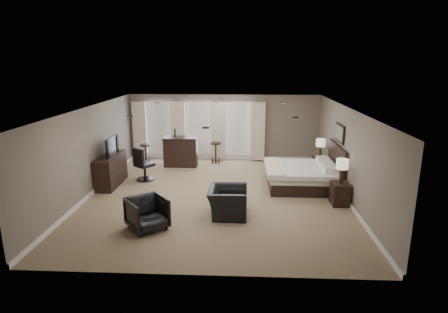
{
  "coord_description": "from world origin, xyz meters",
  "views": [
    {
      "loc": [
        0.74,
        -10.45,
        3.92
      ],
      "look_at": [
        0.2,
        0.4,
        1.1
      ],
      "focal_mm": 30.0,
      "sensor_mm": 36.0,
      "label": 1
    }
  ],
  "objects_px": {
    "nightstand_far": "(319,166)",
    "bar_stool_right": "(216,153)",
    "bed": "(301,166)",
    "lamp_near": "(342,171)",
    "tv": "(110,153)",
    "desk_chair": "(144,164)",
    "dresser": "(111,170)",
    "bar_counter": "(181,151)",
    "armchair_far": "(147,212)",
    "bar_stool_left": "(146,154)",
    "nightstand_near": "(340,194)",
    "lamp_far": "(320,148)",
    "armchair_near": "(228,197)"
  },
  "relations": [
    {
      "from": "bar_stool_right",
      "to": "desk_chair",
      "type": "height_order",
      "value": "desk_chair"
    },
    {
      "from": "nightstand_far",
      "to": "bar_counter",
      "type": "relative_size",
      "value": 0.46
    },
    {
      "from": "nightstand_far",
      "to": "bar_stool_right",
      "type": "bearing_deg",
      "value": 162.9
    },
    {
      "from": "nightstand_far",
      "to": "tv",
      "type": "relative_size",
      "value": 0.56
    },
    {
      "from": "nightstand_far",
      "to": "armchair_near",
      "type": "bearing_deg",
      "value": -129.3
    },
    {
      "from": "lamp_far",
      "to": "armchair_near",
      "type": "distance_m",
      "value": 4.89
    },
    {
      "from": "bed",
      "to": "lamp_near",
      "type": "height_order",
      "value": "bed"
    },
    {
      "from": "nightstand_near",
      "to": "armchair_far",
      "type": "xyz_separation_m",
      "value": [
        -4.96,
        -1.8,
        0.12
      ]
    },
    {
      "from": "armchair_near",
      "to": "bar_stool_right",
      "type": "bearing_deg",
      "value": 8.29
    },
    {
      "from": "lamp_far",
      "to": "bar_counter",
      "type": "distance_m",
      "value": 5.11
    },
    {
      "from": "nightstand_far",
      "to": "desk_chair",
      "type": "distance_m",
      "value": 6.06
    },
    {
      "from": "dresser",
      "to": "bar_counter",
      "type": "height_order",
      "value": "bar_counter"
    },
    {
      "from": "nightstand_near",
      "to": "desk_chair",
      "type": "distance_m",
      "value": 6.27
    },
    {
      "from": "bar_stool_right",
      "to": "desk_chair",
      "type": "bearing_deg",
      "value": -135.86
    },
    {
      "from": "desk_chair",
      "to": "lamp_near",
      "type": "bearing_deg",
      "value": -161.87
    },
    {
      "from": "armchair_near",
      "to": "bar_counter",
      "type": "xyz_separation_m",
      "value": [
        -1.95,
        4.56,
        0.07
      ]
    },
    {
      "from": "bar_stool_left",
      "to": "bar_stool_right",
      "type": "height_order",
      "value": "bar_stool_right"
    },
    {
      "from": "bar_stool_left",
      "to": "bar_stool_right",
      "type": "relative_size",
      "value": 0.94
    },
    {
      "from": "lamp_near",
      "to": "bar_stool_left",
      "type": "distance_m",
      "value": 7.48
    },
    {
      "from": "bed",
      "to": "lamp_near",
      "type": "xyz_separation_m",
      "value": [
        0.89,
        -1.45,
        0.28
      ]
    },
    {
      "from": "lamp_far",
      "to": "desk_chair",
      "type": "xyz_separation_m",
      "value": [
        -5.97,
        -1.01,
        -0.36
      ]
    },
    {
      "from": "dresser",
      "to": "bar_counter",
      "type": "relative_size",
      "value": 1.31
    },
    {
      "from": "lamp_near",
      "to": "nightstand_near",
      "type": "bearing_deg",
      "value": 0.0
    },
    {
      "from": "bar_stool_right",
      "to": "nightstand_near",
      "type": "bearing_deg",
      "value": -47.26
    },
    {
      "from": "bar_counter",
      "to": "bar_stool_right",
      "type": "distance_m",
      "value": 1.35
    },
    {
      "from": "bar_stool_right",
      "to": "bar_counter",
      "type": "bearing_deg",
      "value": -164.46
    },
    {
      "from": "desk_chair",
      "to": "bar_stool_left",
      "type": "bearing_deg",
      "value": -40.9
    },
    {
      "from": "tv",
      "to": "desk_chair",
      "type": "xyz_separation_m",
      "value": [
        0.95,
        0.54,
        -0.48
      ]
    },
    {
      "from": "lamp_far",
      "to": "nightstand_near",
      "type": "bearing_deg",
      "value": -90.0
    },
    {
      "from": "dresser",
      "to": "bar_counter",
      "type": "bearing_deg",
      "value": 51.17
    },
    {
      "from": "bed",
      "to": "lamp_near",
      "type": "relative_size",
      "value": 3.17
    },
    {
      "from": "nightstand_far",
      "to": "bar_stool_right",
      "type": "distance_m",
      "value": 3.92
    },
    {
      "from": "lamp_far",
      "to": "armchair_near",
      "type": "height_order",
      "value": "lamp_far"
    },
    {
      "from": "bar_stool_left",
      "to": "armchair_far",
      "type": "bearing_deg",
      "value": -75.33
    },
    {
      "from": "nightstand_far",
      "to": "dresser",
      "type": "xyz_separation_m",
      "value": [
        -6.92,
        -1.55,
        0.19
      ]
    },
    {
      "from": "dresser",
      "to": "nightstand_far",
      "type": "bearing_deg",
      "value": 12.6
    },
    {
      "from": "bar_counter",
      "to": "bar_stool_right",
      "type": "xyz_separation_m",
      "value": [
        1.29,
        0.36,
        -0.14
      ]
    },
    {
      "from": "dresser",
      "to": "desk_chair",
      "type": "xyz_separation_m",
      "value": [
        0.95,
        0.54,
        0.07
      ]
    },
    {
      "from": "nightstand_far",
      "to": "bar_counter",
      "type": "xyz_separation_m",
      "value": [
        -5.04,
        0.79,
        0.26
      ]
    },
    {
      "from": "bar_counter",
      "to": "desk_chair",
      "type": "xyz_separation_m",
      "value": [
        -0.93,
        -1.8,
        0.0
      ]
    },
    {
      "from": "dresser",
      "to": "tv",
      "type": "bearing_deg",
      "value": 0.0
    },
    {
      "from": "nightstand_far",
      "to": "tv",
      "type": "xyz_separation_m",
      "value": [
        -6.92,
        -1.55,
        0.75
      ]
    },
    {
      "from": "tv",
      "to": "lamp_near",
      "type": "bearing_deg",
      "value": -101.06
    },
    {
      "from": "armchair_near",
      "to": "bar_counter",
      "type": "height_order",
      "value": "bar_counter"
    },
    {
      "from": "tv",
      "to": "bar_counter",
      "type": "bearing_deg",
      "value": -38.83
    },
    {
      "from": "bar_counter",
      "to": "lamp_near",
      "type": "bearing_deg",
      "value": -36.23
    },
    {
      "from": "bed",
      "to": "bar_counter",
      "type": "relative_size",
      "value": 1.69
    },
    {
      "from": "nightstand_far",
      "to": "lamp_near",
      "type": "height_order",
      "value": "lamp_near"
    },
    {
      "from": "tv",
      "to": "armchair_far",
      "type": "height_order",
      "value": "tv"
    },
    {
      "from": "lamp_near",
      "to": "tv",
      "type": "relative_size",
      "value": 0.65
    }
  ]
}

